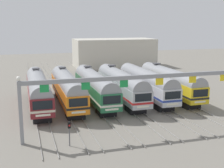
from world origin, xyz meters
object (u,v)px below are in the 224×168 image
Objects in this scene: commuter_train_maroon at (38,89)px; yard_signal_mast at (69,129)px; commuter_train_yellow at (170,81)px; commuter_train_orange at (67,87)px; commuter_train_stainless at (121,84)px; catenary_gantry at (142,85)px; commuter_train_green at (95,86)px; commuter_train_silver at (146,83)px.

commuter_train_maroon reaches higher than yard_signal_mast.
commuter_train_orange is at bearing 180.00° from commuter_train_yellow.
commuter_train_stainless is (12.58, 0.00, 0.00)m from commuter_train_maroon.
commuter_train_stainless reaches higher than yard_signal_mast.
commuter_train_stainless is 1.00× the size of commuter_train_yellow.
yard_signal_mast is at bearing -124.34° from commuter_train_stainless.
commuter_train_orange is 15.13m from catenary_gantry.
catenary_gantry reaches higher than commuter_train_yellow.
commuter_train_orange reaches higher than yard_signal_mast.
commuter_train_yellow is at bearing 0.00° from commuter_train_green.
commuter_train_yellow is (20.97, 0.00, 0.00)m from commuter_train_maroon.
catenary_gantry reaches higher than commuter_train_maroon.
commuter_train_orange is at bearing 179.98° from commuter_train_silver.
commuter_train_green is 0.69× the size of catenary_gantry.
catenary_gantry is at bearing -127.84° from commuter_train_yellow.
yard_signal_mast is at bearing -140.89° from commuter_train_yellow.
commuter_train_maroon is 1.00× the size of commuter_train_green.
commuter_train_maroon is 15.52m from yard_signal_mast.
commuter_train_yellow reaches higher than yard_signal_mast.
commuter_train_orange is 1.00× the size of commuter_train_stainless.
commuter_train_maroon is 12.58m from commuter_train_stainless.
commuter_train_stainless is 0.69× the size of catenary_gantry.
commuter_train_stainless is at bearing 179.94° from commuter_train_silver.
yard_signal_mast is at bearing -112.29° from commuter_train_green.
catenary_gantry is (-2.10, -13.50, 2.67)m from commuter_train_stainless.
commuter_train_silver is 1.00× the size of commuter_train_yellow.
catenary_gantry is at bearing -98.83° from commuter_train_stainless.
catenary_gantry is (10.49, -13.50, 2.67)m from commuter_train_maroon.
commuter_train_yellow is 17.30m from catenary_gantry.
yard_signal_mast is (-10.49, -15.35, -0.91)m from commuter_train_stainless.
commuter_train_silver is at bearing -0.01° from commuter_train_maroon.
catenary_gantry is (2.10, -13.50, 2.67)m from commuter_train_green.
commuter_train_green is at bearing 180.00° from commuter_train_stainless.
commuter_train_stainless is (4.19, 0.00, 0.00)m from commuter_train_green.
commuter_train_maroon reaches higher than commuter_train_silver.
yard_signal_mast is at bearing -167.57° from catenary_gantry.
commuter_train_silver is at bearing -0.03° from commuter_train_green.
yard_signal_mast is (-6.29, -15.35, -0.91)m from commuter_train_green.
commuter_train_silver is at bearing -179.94° from commuter_train_yellow.
commuter_train_maroon is at bearing 179.99° from commuter_train_silver.
commuter_train_maroon is at bearing 180.00° from commuter_train_green.
commuter_train_silver is (4.19, -0.00, -0.00)m from commuter_train_stainless.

